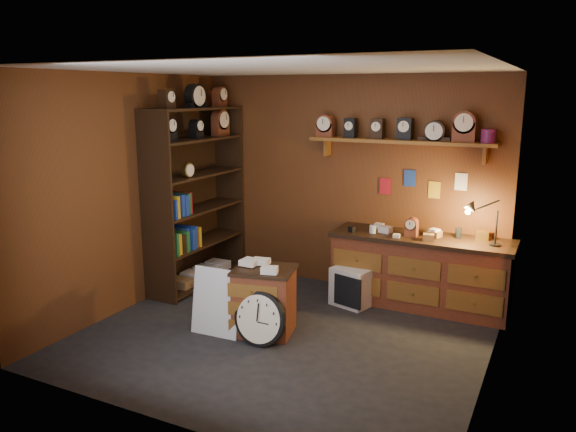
% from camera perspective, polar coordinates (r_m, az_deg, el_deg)
% --- Properties ---
extents(floor, '(4.00, 4.00, 0.00)m').
position_cam_1_polar(floor, '(5.99, -0.47, -12.06)').
color(floor, black).
rests_on(floor, ground).
extents(room_shell, '(4.02, 3.62, 2.71)m').
position_cam_1_polar(room_shell, '(5.57, 0.42, 4.59)').
color(room_shell, '#5E3216').
rests_on(room_shell, ground).
extents(shelving_unit, '(0.47, 1.60, 2.58)m').
position_cam_1_polar(shelving_unit, '(7.33, -9.53, 2.64)').
color(shelving_unit, black).
rests_on(shelving_unit, ground).
extents(workbench, '(2.08, 0.66, 1.36)m').
position_cam_1_polar(workbench, '(6.79, 13.27, -5.11)').
color(workbench, brown).
rests_on(workbench, ground).
extents(low_cabinet, '(0.72, 0.65, 0.80)m').
position_cam_1_polar(low_cabinet, '(5.92, -2.44, -8.30)').
color(low_cabinet, brown).
rests_on(low_cabinet, ground).
extents(big_round_clock, '(0.56, 0.18, 0.56)m').
position_cam_1_polar(big_round_clock, '(5.70, -2.90, -10.39)').
color(big_round_clock, black).
rests_on(big_round_clock, ground).
extents(white_panel, '(0.55, 0.17, 0.72)m').
position_cam_1_polar(white_panel, '(6.08, -7.27, -11.77)').
color(white_panel, silver).
rests_on(white_panel, ground).
extents(mini_fridge, '(0.54, 0.56, 0.46)m').
position_cam_1_polar(mini_fridge, '(6.78, 6.73, -7.05)').
color(mini_fridge, silver).
rests_on(mini_fridge, ground).
extents(floor_box_a, '(0.29, 0.26, 0.16)m').
position_cam_1_polar(floor_box_a, '(7.21, -7.88, -7.15)').
color(floor_box_a, brown).
rests_on(floor_box_a, ground).
extents(floor_box_b, '(0.22, 0.26, 0.13)m').
position_cam_1_polar(floor_box_b, '(6.21, -7.62, -10.56)').
color(floor_box_b, white).
rests_on(floor_box_b, ground).
extents(floor_box_c, '(0.31, 0.30, 0.18)m').
position_cam_1_polar(floor_box_c, '(6.22, -1.77, -10.21)').
color(floor_box_c, brown).
rests_on(floor_box_c, ground).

